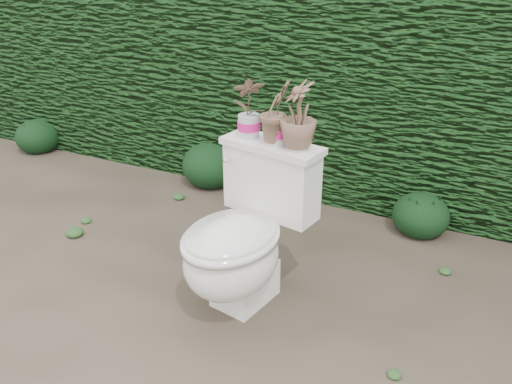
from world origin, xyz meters
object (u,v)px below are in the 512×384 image
at_px(potted_plant_center, 276,114).
at_px(potted_plant_right, 299,117).
at_px(toilet, 242,240).
at_px(potted_plant_left, 249,109).

height_order(potted_plant_center, potted_plant_right, potted_plant_right).
bearing_deg(potted_plant_center, toilet, -172.86).
bearing_deg(potted_plant_center, potted_plant_right, -77.96).
bearing_deg(potted_plant_right, toilet, -73.54).
xyz_separation_m(toilet, potted_plant_left, (-0.09, 0.26, 0.56)).
relative_size(toilet, potted_plant_left, 2.75).
xyz_separation_m(toilet, potted_plant_center, (0.07, 0.23, 0.57)).
bearing_deg(toilet, potted_plant_center, 85.11).
height_order(potted_plant_left, potted_plant_right, potted_plant_right).
xyz_separation_m(toilet, potted_plant_right, (0.19, 0.21, 0.57)).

